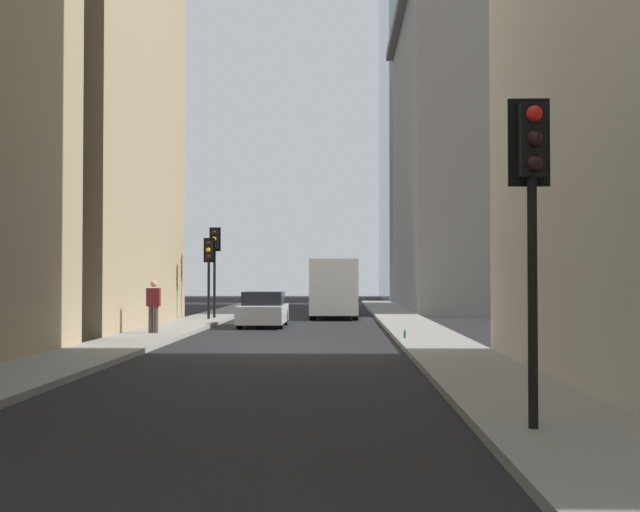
# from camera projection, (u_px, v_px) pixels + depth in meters

# --- Properties ---
(ground_plane) EXTENTS (135.00, 135.00, 0.00)m
(ground_plane) POSITION_uv_depth(u_px,v_px,m) (281.00, 347.00, 24.21)
(ground_plane) COLOR black
(sidewalk_right) EXTENTS (90.00, 2.20, 0.14)m
(sidewalk_right) POSITION_uv_depth(u_px,v_px,m) (123.00, 345.00, 24.32)
(sidewalk_right) COLOR gray
(sidewalk_right) RESTS_ON ground_plane
(sidewalk_left) EXTENTS (90.00, 2.20, 0.14)m
(sidewalk_left) POSITION_uv_depth(u_px,v_px,m) (440.00, 345.00, 24.10)
(sidewalk_left) COLOR gray
(sidewalk_left) RESTS_ON ground_plane
(building_left_far) EXTENTS (19.75, 10.50, 20.71)m
(building_left_far) POSITION_uv_depth(u_px,v_px,m) (483.00, 143.00, 52.99)
(building_left_far) COLOR gray
(building_left_far) RESTS_ON ground_plane
(delivery_truck) EXTENTS (6.46, 2.25, 2.84)m
(delivery_truck) POSITION_uv_depth(u_px,v_px,m) (334.00, 288.00, 41.86)
(delivery_truck) COLOR silver
(delivery_truck) RESTS_ON ground_plane
(sedan_silver) EXTENTS (4.30, 1.78, 1.42)m
(sedan_silver) POSITION_uv_depth(u_px,v_px,m) (263.00, 310.00, 34.29)
(sedan_silver) COLOR #B7BABF
(sedan_silver) RESTS_ON ground_plane
(traffic_light_foreground) EXTENTS (0.43, 0.52, 4.07)m
(traffic_light_foreground) POSITION_uv_depth(u_px,v_px,m) (532.00, 183.00, 10.47)
(traffic_light_foreground) COLOR black
(traffic_light_foreground) RESTS_ON sidewalk_left
(traffic_light_midblock) EXTENTS (0.43, 0.52, 3.62)m
(traffic_light_midblock) POSITION_uv_depth(u_px,v_px,m) (209.00, 259.00, 38.18)
(traffic_light_midblock) COLOR black
(traffic_light_midblock) RESTS_ON sidewalk_right
(traffic_light_far_junction) EXTENTS (0.43, 0.52, 4.16)m
(traffic_light_far_junction) POSITION_uv_depth(u_px,v_px,m) (215.00, 251.00, 39.26)
(traffic_light_far_junction) COLOR black
(traffic_light_far_junction) RESTS_ON sidewalk_right
(pedestrian) EXTENTS (0.26, 0.44, 1.75)m
(pedestrian) POSITION_uv_depth(u_px,v_px,m) (153.00, 304.00, 28.38)
(pedestrian) COLOR #473D33
(pedestrian) RESTS_ON sidewalk_right
(discarded_bottle) EXTENTS (0.07, 0.07, 0.27)m
(discarded_bottle) POSITION_uv_depth(u_px,v_px,m) (405.00, 334.00, 25.94)
(discarded_bottle) COLOR #236033
(discarded_bottle) RESTS_ON sidewalk_left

